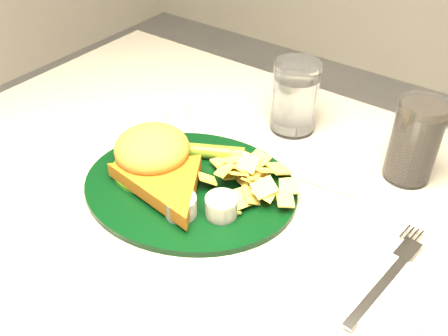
# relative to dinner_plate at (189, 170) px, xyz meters

# --- Properties ---
(dinner_plate) EXTENTS (0.41, 0.37, 0.08)m
(dinner_plate) POSITION_rel_dinner_plate_xyz_m (0.00, 0.00, 0.00)
(dinner_plate) COLOR black
(dinner_plate) RESTS_ON table
(water_glass) EXTENTS (0.10, 0.10, 0.13)m
(water_glass) POSITION_rel_dinner_plate_xyz_m (0.04, 0.25, 0.03)
(water_glass) COLOR white
(water_glass) RESTS_ON table
(cola_glass) EXTENTS (0.10, 0.10, 0.14)m
(cola_glass) POSITION_rel_dinner_plate_xyz_m (0.26, 0.24, 0.03)
(cola_glass) COLOR black
(cola_glass) RESTS_ON table
(fork_napkin) EXTENTS (0.16, 0.20, 0.01)m
(fork_napkin) POSITION_rel_dinner_plate_xyz_m (0.32, -0.01, -0.03)
(fork_napkin) COLOR white
(fork_napkin) RESTS_ON table
(spoon) EXTENTS (0.06, 0.14, 0.01)m
(spoon) POSITION_rel_dinner_plate_xyz_m (-0.14, 0.03, -0.03)
(spoon) COLOR silver
(spoon) RESTS_ON table
(ramekin) EXTENTS (0.06, 0.06, 0.03)m
(ramekin) POSITION_rel_dinner_plate_xyz_m (-0.15, 0.15, -0.02)
(ramekin) COLOR white
(ramekin) RESTS_ON table
(wrapped_straw) EXTENTS (0.23, 0.11, 0.01)m
(wrapped_straw) POSITION_rel_dinner_plate_xyz_m (0.11, 0.12, -0.03)
(wrapped_straw) COLOR white
(wrapped_straw) RESTS_ON table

